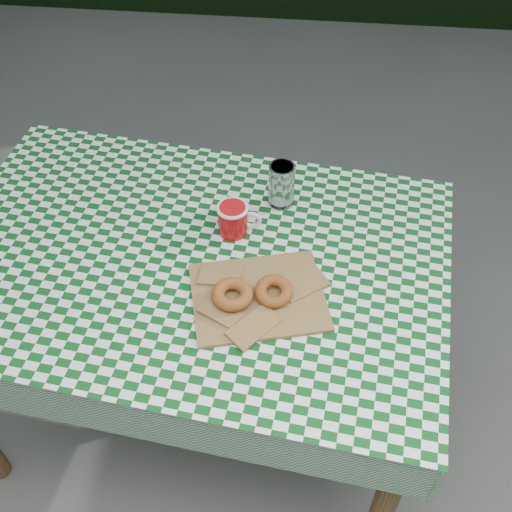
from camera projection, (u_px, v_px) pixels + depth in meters
The scene contains 8 objects.
ground at pixel (227, 424), 2.10m from camera, with size 60.00×60.00×0.00m, color #555550.
table at pixel (200, 343), 1.87m from camera, with size 1.27×0.85×0.75m, color brown.
tablecloth at pixel (191, 257), 1.59m from camera, with size 1.29×0.87×0.01m, color #0B4616.
paper_bag at pixel (258, 296), 1.49m from camera, with size 0.31×0.25×0.02m, color olive.
bagel_front at pixel (232, 294), 1.46m from camera, with size 0.10×0.10×0.03m, color #9C4820.
bagel_back at pixel (274, 291), 1.47m from camera, with size 0.09×0.09×0.03m, color brown.
coffee_mug at pixel (233, 219), 1.61m from camera, with size 0.15×0.15×0.09m, color #A80A0E, non-canonical shape.
drinking_glass at pixel (281, 185), 1.68m from camera, with size 0.07×0.07×0.13m, color silver.
Camera 1 is at (0.20, -0.99, 1.92)m, focal length 43.92 mm.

